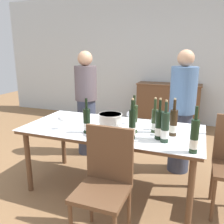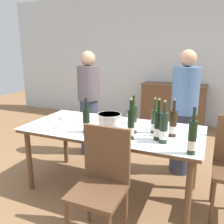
{
  "view_description": "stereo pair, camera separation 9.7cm",
  "coord_description": "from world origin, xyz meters",
  "px_view_note": "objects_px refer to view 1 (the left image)",
  "views": [
    {
      "loc": [
        0.88,
        -2.33,
        1.59
      ],
      "look_at": [
        0.0,
        0.0,
        0.94
      ],
      "focal_mm": 38.0,
      "sensor_mm": 36.0,
      "label": 1
    },
    {
      "loc": [
        0.97,
        -2.3,
        1.59
      ],
      "look_at": [
        0.0,
        0.0,
        0.94
      ],
      "focal_mm": 38.0,
      "sensor_mm": 36.0,
      "label": 2
    }
  ],
  "objects_px": {
    "wine_glass_1": "(61,119)",
    "wine_glass_2": "(130,115)",
    "person_guest_left": "(182,113)",
    "wine_bottle_1": "(134,120)",
    "wine_bottle_3": "(194,137)",
    "wine_bottle_5": "(159,126)",
    "chair_near_front": "(105,178)",
    "dining_table": "(112,133)",
    "wine_glass_0": "(153,122)",
    "person_host": "(86,104)",
    "wine_bottle_2": "(154,121)",
    "wine_bottle_7": "(132,125)",
    "wine_bottle_6": "(87,121)",
    "wine_bottle_0": "(165,128)",
    "sideboard_cabinet": "(168,105)",
    "wine_bottle_4": "(173,123)",
    "ice_bucket": "(110,124)"
  },
  "relations": [
    {
      "from": "wine_bottle_0",
      "to": "wine_bottle_2",
      "type": "height_order",
      "value": "wine_bottle_0"
    },
    {
      "from": "wine_glass_0",
      "to": "chair_near_front",
      "type": "xyz_separation_m",
      "value": [
        -0.24,
        -0.78,
        -0.29
      ]
    },
    {
      "from": "wine_bottle_7",
      "to": "chair_near_front",
      "type": "distance_m",
      "value": 0.56
    },
    {
      "from": "ice_bucket",
      "to": "wine_bottle_3",
      "type": "distance_m",
      "value": 0.82
    },
    {
      "from": "wine_bottle_6",
      "to": "wine_bottle_0",
      "type": "bearing_deg",
      "value": 1.58
    },
    {
      "from": "wine_bottle_2",
      "to": "wine_bottle_4",
      "type": "distance_m",
      "value": 0.2
    },
    {
      "from": "wine_bottle_7",
      "to": "wine_glass_2",
      "type": "bearing_deg",
      "value": 109.14
    },
    {
      "from": "sideboard_cabinet",
      "to": "wine_bottle_4",
      "type": "relative_size",
      "value": 3.47
    },
    {
      "from": "wine_bottle_3",
      "to": "wine_bottle_7",
      "type": "bearing_deg",
      "value": 167.43
    },
    {
      "from": "wine_glass_1",
      "to": "person_guest_left",
      "type": "bearing_deg",
      "value": 39.71
    },
    {
      "from": "wine_bottle_2",
      "to": "wine_bottle_6",
      "type": "bearing_deg",
      "value": -158.6
    },
    {
      "from": "wine_bottle_0",
      "to": "wine_glass_1",
      "type": "height_order",
      "value": "wine_bottle_0"
    },
    {
      "from": "ice_bucket",
      "to": "wine_glass_2",
      "type": "relative_size",
      "value": 1.6
    },
    {
      "from": "wine_bottle_0",
      "to": "wine_bottle_3",
      "type": "distance_m",
      "value": 0.31
    },
    {
      "from": "wine_bottle_2",
      "to": "wine_glass_2",
      "type": "height_order",
      "value": "wine_bottle_2"
    },
    {
      "from": "wine_bottle_1",
      "to": "wine_bottle_4",
      "type": "xyz_separation_m",
      "value": [
        0.39,
        0.06,
        -0.01
      ]
    },
    {
      "from": "wine_glass_0",
      "to": "wine_bottle_3",
      "type": "bearing_deg",
      "value": -47.71
    },
    {
      "from": "wine_bottle_1",
      "to": "wine_bottle_2",
      "type": "bearing_deg",
      "value": 23.14
    },
    {
      "from": "wine_bottle_5",
      "to": "wine_bottle_6",
      "type": "height_order",
      "value": "wine_bottle_5"
    },
    {
      "from": "wine_bottle_7",
      "to": "wine_bottle_5",
      "type": "bearing_deg",
      "value": 20.14
    },
    {
      "from": "wine_bottle_2",
      "to": "wine_glass_2",
      "type": "xyz_separation_m",
      "value": [
        -0.33,
        0.2,
        -0.02
      ]
    },
    {
      "from": "wine_bottle_3",
      "to": "chair_near_front",
      "type": "height_order",
      "value": "wine_bottle_3"
    },
    {
      "from": "wine_bottle_0",
      "to": "chair_near_front",
      "type": "height_order",
      "value": "wine_bottle_0"
    },
    {
      "from": "person_guest_left",
      "to": "dining_table",
      "type": "bearing_deg",
      "value": -132.33
    },
    {
      "from": "wine_bottle_2",
      "to": "wine_glass_2",
      "type": "distance_m",
      "value": 0.38
    },
    {
      "from": "ice_bucket",
      "to": "person_guest_left",
      "type": "bearing_deg",
      "value": 57.11
    },
    {
      "from": "wine_bottle_4",
      "to": "wine_bottle_7",
      "type": "distance_m",
      "value": 0.43
    },
    {
      "from": "wine_bottle_5",
      "to": "wine_bottle_2",
      "type": "bearing_deg",
      "value": 113.87
    },
    {
      "from": "wine_bottle_0",
      "to": "wine_bottle_4",
      "type": "relative_size",
      "value": 1.05
    },
    {
      "from": "wine_bottle_0",
      "to": "wine_bottle_6",
      "type": "height_order",
      "value": "wine_bottle_0"
    },
    {
      "from": "chair_near_front",
      "to": "person_host",
      "type": "xyz_separation_m",
      "value": [
        -0.93,
        1.51,
        0.24
      ]
    },
    {
      "from": "dining_table",
      "to": "person_guest_left",
      "type": "relative_size",
      "value": 1.22
    },
    {
      "from": "wine_bottle_2",
      "to": "wine_bottle_7",
      "type": "xyz_separation_m",
      "value": [
        -0.17,
        -0.26,
        0.02
      ]
    },
    {
      "from": "wine_bottle_6",
      "to": "person_guest_left",
      "type": "distance_m",
      "value": 1.31
    },
    {
      "from": "wine_bottle_3",
      "to": "wine_bottle_6",
      "type": "bearing_deg",
      "value": 172.7
    },
    {
      "from": "wine_bottle_5",
      "to": "chair_near_front",
      "type": "bearing_deg",
      "value": -122.93
    },
    {
      "from": "wine_bottle_1",
      "to": "wine_glass_1",
      "type": "distance_m",
      "value": 0.78
    },
    {
      "from": "chair_near_front",
      "to": "person_guest_left",
      "type": "bearing_deg",
      "value": 71.48
    },
    {
      "from": "ice_bucket",
      "to": "wine_bottle_7",
      "type": "distance_m",
      "value": 0.24
    },
    {
      "from": "wine_bottle_7",
      "to": "person_host",
      "type": "height_order",
      "value": "person_host"
    },
    {
      "from": "dining_table",
      "to": "wine_glass_0",
      "type": "distance_m",
      "value": 0.48
    },
    {
      "from": "wine_bottle_5",
      "to": "wine_bottle_1",
      "type": "bearing_deg",
      "value": 161.84
    },
    {
      "from": "wine_bottle_5",
      "to": "wine_glass_0",
      "type": "relative_size",
      "value": 3.03
    },
    {
      "from": "wine_glass_1",
      "to": "dining_table",
      "type": "bearing_deg",
      "value": 24.96
    },
    {
      "from": "wine_glass_0",
      "to": "person_host",
      "type": "bearing_deg",
      "value": 148.0
    },
    {
      "from": "dining_table",
      "to": "wine_glass_1",
      "type": "relative_size",
      "value": 12.96
    },
    {
      "from": "wine_glass_1",
      "to": "wine_glass_2",
      "type": "distance_m",
      "value": 0.78
    },
    {
      "from": "person_host",
      "to": "person_guest_left",
      "type": "bearing_deg",
      "value": -3.24
    },
    {
      "from": "wine_bottle_3",
      "to": "wine_bottle_7",
      "type": "relative_size",
      "value": 1.0
    },
    {
      "from": "wine_bottle_1",
      "to": "wine_bottle_3",
      "type": "relative_size",
      "value": 0.99
    }
  ]
}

